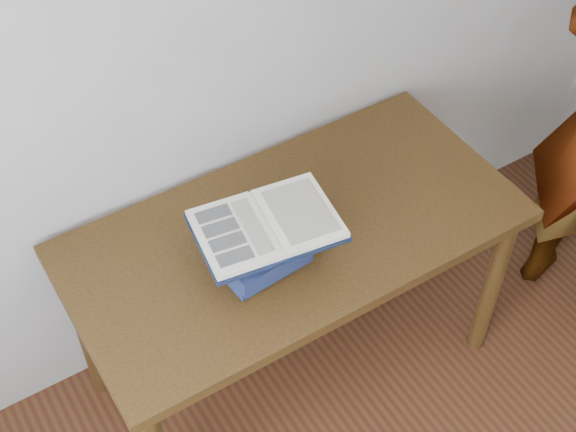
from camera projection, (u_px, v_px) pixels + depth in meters
desk at (294, 250)px, 2.43m from camera, size 1.35×0.68×0.72m
book_stack at (261, 252)px, 2.21m from camera, size 0.26×0.20×0.13m
open_book at (267, 225)px, 2.17m from camera, size 0.42×0.32×0.03m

